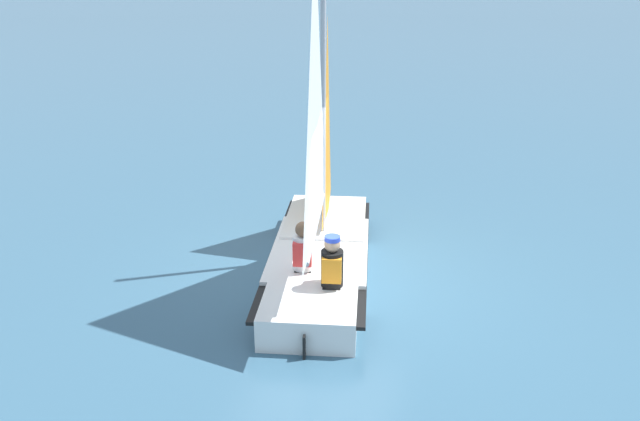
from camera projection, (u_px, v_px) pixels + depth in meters
ground_plane at (320, 273)px, 9.71m from camera, size 260.00×260.00×0.00m
sailboat_main at (320, 230)px, 9.38m from camera, size 4.61×2.52×5.10m
sailor_helm at (303, 258)px, 8.79m from camera, size 0.40×0.37×1.16m
sailor_crew at (332, 273)px, 8.33m from camera, size 0.40×0.37×1.16m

